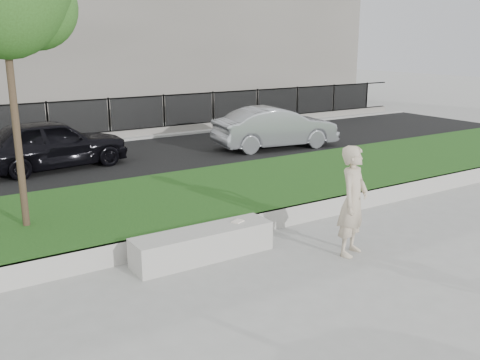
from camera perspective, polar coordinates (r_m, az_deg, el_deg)
ground at (r=9.36m, az=2.05°, el=-8.31°), size 90.00×90.00×0.00m
grass_bank at (r=11.73m, az=-6.32°, el=-2.52°), size 34.00×4.00×0.40m
grass_kerb at (r=10.09m, az=-1.31°, el=-5.32°), size 34.00×0.08×0.40m
street at (r=16.72m, az=-14.77°, el=1.68°), size 34.00×7.00×0.04m
far_pavement at (r=20.97m, az=-18.66°, el=4.08°), size 34.00×3.00×0.12m
iron_fence at (r=19.93m, az=-18.05°, el=5.02°), size 32.00×0.30×1.50m
building_facade at (r=27.54m, az=-23.36°, el=16.39°), size 34.00×10.00×10.00m
stone_bench at (r=9.28m, az=-3.95°, el=-6.82°), size 2.51×0.63×0.51m
man at (r=9.42m, az=11.97°, el=-2.21°), size 0.84×0.71×1.94m
book at (r=9.55m, az=-0.24°, el=-4.43°), size 0.25×0.22×0.02m
car_dark at (r=16.28m, az=-19.48°, el=3.68°), size 4.47×2.23×1.46m
car_silver at (r=18.43m, az=3.83°, el=5.61°), size 4.43×2.08×1.40m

